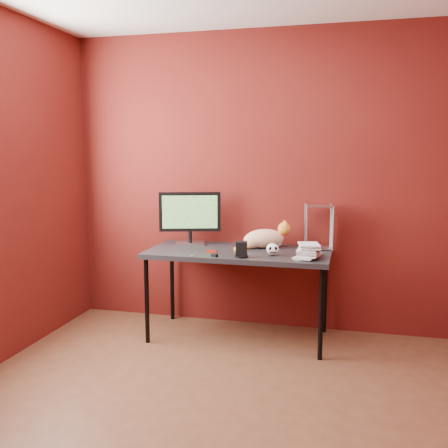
% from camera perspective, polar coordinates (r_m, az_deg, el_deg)
% --- Properties ---
extents(room, '(3.52, 3.52, 2.61)m').
position_cam_1_polar(room, '(2.69, -1.45, 5.73)').
color(room, '#55301D').
rests_on(room, ground).
extents(desk, '(1.50, 0.70, 0.75)m').
position_cam_1_polar(desk, '(4.15, 1.68, -3.72)').
color(desk, black).
rests_on(desk, ground).
extents(monitor, '(0.52, 0.24, 0.46)m').
position_cam_1_polar(monitor, '(4.36, -3.92, 0.98)').
color(monitor, '#A1A0A5').
rests_on(monitor, desk).
extents(cat, '(0.44, 0.34, 0.24)m').
position_cam_1_polar(cat, '(4.25, 4.70, -1.63)').
color(cat, orange).
rests_on(cat, desk).
extents(skull_mug, '(0.10, 0.10, 0.10)m').
position_cam_1_polar(skull_mug, '(3.95, 5.57, -2.88)').
color(skull_mug, white).
rests_on(skull_mug, desk).
extents(speaker, '(0.11, 0.11, 0.12)m').
position_cam_1_polar(speaker, '(3.87, 2.01, -2.98)').
color(speaker, black).
rests_on(speaker, desk).
extents(book_stack, '(0.21, 0.24, 1.24)m').
position_cam_1_polar(book_stack, '(3.84, 8.75, 5.28)').
color(book_stack, beige).
rests_on(book_stack, desk).
extents(wire_rack, '(0.24, 0.21, 0.37)m').
position_cam_1_polar(wire_rack, '(4.25, 10.79, -0.33)').
color(wire_rack, '#A1A0A5').
rests_on(wire_rack, desk).
extents(pocket_knife, '(0.09, 0.03, 0.02)m').
position_cam_1_polar(pocket_knife, '(4.06, -1.43, -3.14)').
color(pocket_knife, '#A3170C').
rests_on(pocket_knife, desk).
extents(black_gadget, '(0.06, 0.05, 0.02)m').
position_cam_1_polar(black_gadget, '(3.89, -1.10, -3.60)').
color(black_gadget, black).
rests_on(black_gadget, desk).
extents(washer, '(0.04, 0.04, 0.00)m').
position_cam_1_polar(washer, '(3.94, -3.63, -3.60)').
color(washer, '#A1A0A5').
rests_on(washer, desk).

